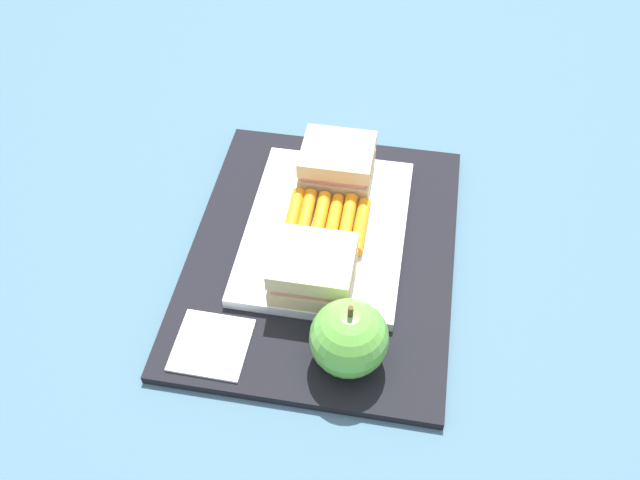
{
  "coord_description": "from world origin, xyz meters",
  "views": [
    {
      "loc": [
        0.47,
        0.08,
        0.58
      ],
      "look_at": [
        0.01,
        0.0,
        0.04
      ],
      "focal_mm": 39.17,
      "sensor_mm": 36.0,
      "label": 1
    }
  ],
  "objects": [
    {
      "name": "ground_plane",
      "position": [
        0.0,
        0.0,
        0.0
      ],
      "size": [
        2.4,
        2.4,
        0.0
      ],
      "primitive_type": "plane",
      "color": "#42667A"
    },
    {
      "name": "lunchbag_mat",
      "position": [
        0.0,
        0.0,
        0.01
      ],
      "size": [
        0.36,
        0.28,
        0.01
      ],
      "primitive_type": "cube",
      "color": "black",
      "rests_on": "ground_plane"
    },
    {
      "name": "food_tray",
      "position": [
        -0.03,
        0.0,
        0.02
      ],
      "size": [
        0.23,
        0.17,
        0.01
      ],
      "primitive_type": "cube",
      "color": "white",
      "rests_on": "lunchbag_mat"
    },
    {
      "name": "sandwich_half_left",
      "position": [
        -0.1,
        0.0,
        0.04
      ],
      "size": [
        0.07,
        0.08,
        0.04
      ],
      "color": "#DBC189",
      "rests_on": "food_tray"
    },
    {
      "name": "sandwich_half_right",
      "position": [
        0.05,
        0.0,
        0.04
      ],
      "size": [
        0.07,
        0.08,
        0.04
      ],
      "color": "#DBC189",
      "rests_on": "food_tray"
    },
    {
      "name": "carrot_sticks_bundle",
      "position": [
        -0.03,
        0.0,
        0.03
      ],
      "size": [
        0.08,
        0.09,
        0.02
      ],
      "color": "orange",
      "rests_on": "food_tray"
    },
    {
      "name": "apple",
      "position": [
        0.13,
        0.05,
        0.05
      ],
      "size": [
        0.07,
        0.07,
        0.08
      ],
      "color": "#66B742",
      "rests_on": "lunchbag_mat"
    },
    {
      "name": "paper_napkin",
      "position": [
        0.14,
        -0.08,
        0.01
      ],
      "size": [
        0.07,
        0.07,
        0.0
      ],
      "primitive_type": "cube",
      "rotation": [
        0.0,
        0.0,
        -0.02
      ],
      "color": "white",
      "rests_on": "lunchbag_mat"
    }
  ]
}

